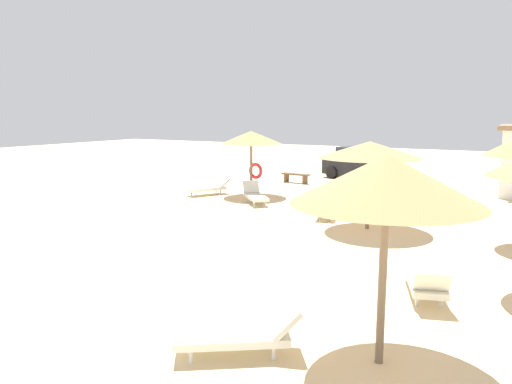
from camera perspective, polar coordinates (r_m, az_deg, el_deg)
The scene contains 11 objects.
ground_plane at distance 12.56m, azimuth -6.85°, elevation -7.34°, with size 80.00×80.00×0.00m, color beige.
parasol_1 at distance 20.93m, azimuth -0.56°, elevation 6.27°, with size 2.66×2.66×2.79m.
parasol_2 at distance 6.89m, azimuth 14.99°, elevation 1.34°, with size 2.66×2.66×3.02m.
parasol_4 at distance 15.25m, azimuth 13.13°, elevation 4.80°, with size 3.16×3.16×2.71m.
lounger_1 at distance 19.39m, azimuth -0.12°, elevation -0.37°, with size 1.74×1.77×0.81m.
lounger_2 at distance 7.58m, azimuth -1.75°, elevation -16.18°, with size 1.90×1.59×0.76m.
lounger_4 at distance 17.11m, azimuth 8.41°, elevation -1.79°, with size 1.02×1.96×0.77m.
lounger_5 at distance 10.21m, azimuth 19.20°, elevation -9.83°, with size 1.20×1.96×0.80m.
lounger_6 at distance 21.49m, azimuth -5.50°, elevation 0.51°, with size 1.46×1.97×0.70m.
bench_0 at distance 25.08m, azimuth 4.64°, elevation 1.84°, with size 1.53×0.53×0.49m.
parked_car at distance 27.10m, azimuth 12.15°, elevation 3.24°, with size 4.23×2.52×1.72m.
Camera 1 is at (7.20, -9.65, 3.58)m, focal length 34.33 mm.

